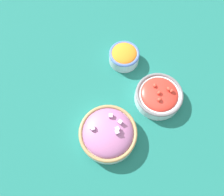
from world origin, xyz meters
TOP-DOWN VIEW (x-y plane):
  - ground_plane at (0.00, 0.00)m, footprint 3.00×3.00m
  - bowl_carrots at (0.16, 0.07)m, footprint 0.11×0.11m
  - bowl_red_onion at (-0.11, -0.07)m, footprint 0.19×0.19m
  - bowl_cherry_tomatoes at (0.11, -0.12)m, footprint 0.17×0.17m

SIDE VIEW (x-z plane):
  - ground_plane at x=0.00m, z-range 0.00..0.00m
  - bowl_cherry_tomatoes at x=0.11m, z-range 0.00..0.06m
  - bowl_carrots at x=0.16m, z-range 0.00..0.06m
  - bowl_red_onion at x=-0.11m, z-range -0.01..0.08m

